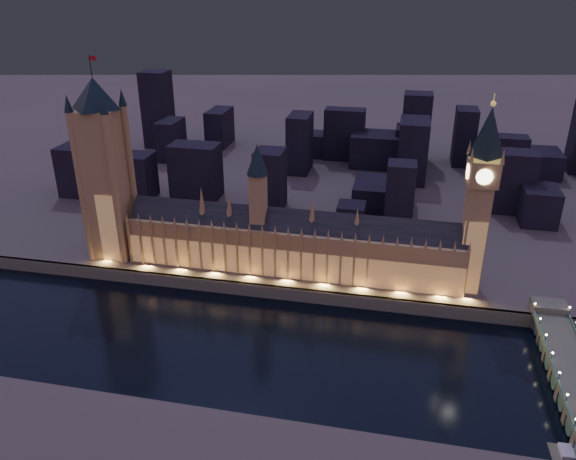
% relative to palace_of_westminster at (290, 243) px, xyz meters
% --- Properties ---
extents(ground_plane, '(2000.00, 2000.00, 0.00)m').
position_rel_palace_of_westminster_xyz_m(ground_plane, '(-4.86, -61.74, -26.37)').
color(ground_plane, black).
rests_on(ground_plane, ground).
extents(north_bank, '(2000.00, 960.00, 8.00)m').
position_rel_palace_of_westminster_xyz_m(north_bank, '(-4.86, 458.26, -22.37)').
color(north_bank, '#424239').
rests_on(north_bank, ground).
extents(embankment_wall, '(2000.00, 2.50, 8.00)m').
position_rel_palace_of_westminster_xyz_m(embankment_wall, '(-4.86, -20.74, -22.37)').
color(embankment_wall, '#525645').
rests_on(embankment_wall, ground).
extents(palace_of_westminster, '(202.00, 22.83, 78.00)m').
position_rel_palace_of_westminster_xyz_m(palace_of_westminster, '(0.00, 0.00, 0.00)').
color(palace_of_westminster, '#998248').
rests_on(palace_of_westminster, north_bank).
extents(victoria_tower, '(31.68, 31.68, 123.27)m').
position_rel_palace_of_westminster_xyz_m(victoria_tower, '(-114.86, 0.18, 42.84)').
color(victoria_tower, '#998248').
rests_on(victoria_tower, north_bank).
extents(elizabeth_tower, '(18.00, 18.00, 110.78)m').
position_rel_palace_of_westminster_xyz_m(elizabeth_tower, '(103.14, 0.18, 43.43)').
color(elizabeth_tower, '#998248').
rests_on(elizabeth_tower, north_bank).
extents(westminster_bridge, '(17.94, 113.00, 15.90)m').
position_rel_palace_of_westminster_xyz_m(westminster_bridge, '(144.54, -65.20, -20.38)').
color(westminster_bridge, '#525645').
rests_on(westminster_bridge, ground).
extents(city_backdrop, '(475.16, 215.63, 76.46)m').
position_rel_palace_of_westminster_xyz_m(city_backdrop, '(31.63, 184.55, 3.91)').
color(city_backdrop, black).
rests_on(city_backdrop, north_bank).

